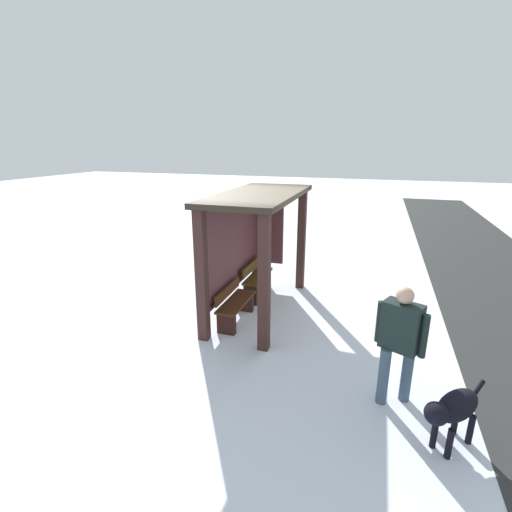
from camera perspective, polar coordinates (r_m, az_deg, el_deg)
name	(u,v)px	position (r m, az deg, el deg)	size (l,w,h in m)	color
ground_plane	(259,309)	(7.83, 0.51, -8.06)	(60.00, 60.00, 0.00)	white
bus_shelter	(252,228)	(7.42, -0.61, 4.37)	(3.26, 1.42, 2.41)	#39211D
bench_left_inside	(235,305)	(7.20, -3.23, -7.57)	(1.20, 0.39, 0.71)	#4D2816
bench_center_inside	(257,280)	(8.35, 0.15, -3.68)	(1.20, 0.34, 0.76)	#523816
person_walking	(400,337)	(5.16, 21.17, -11.43)	(0.43, 0.63, 1.63)	black
dog	(454,409)	(4.92, 27.98, -19.96)	(0.83, 0.72, 0.72)	black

